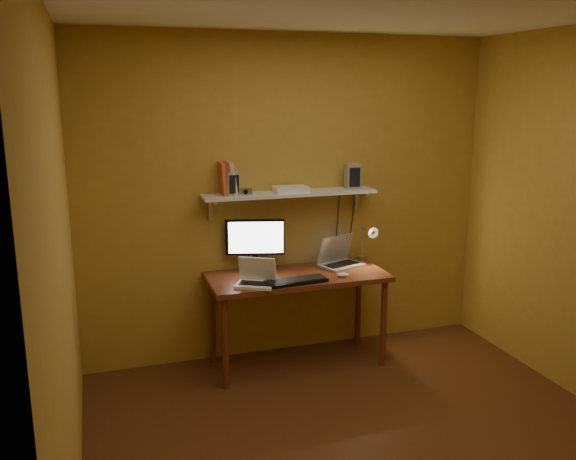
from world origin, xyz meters
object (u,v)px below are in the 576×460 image
object	(u,v)px
wall_shelf	(290,194)
mouse	(343,275)
netbook	(256,277)
desk_lamp	(368,239)
speaker_right	(353,176)
laptop	(338,258)
shelf_camera	(246,192)
monitor	(255,242)
keyboard	(296,281)
router	(291,189)
speaker_left	(231,183)
desk	(298,285)

from	to	relation	value
wall_shelf	mouse	xyz separation A→B (m)	(0.32, -0.36, -0.59)
wall_shelf	netbook	bearing A→B (deg)	-137.61
wall_shelf	desk_lamp	size ratio (longest dim) A/B	3.73
desk_lamp	speaker_right	world-z (taller)	speaker_right
mouse	laptop	bearing A→B (deg)	83.02
shelf_camera	monitor	bearing A→B (deg)	32.50
keyboard	mouse	xyz separation A→B (m)	(0.40, 0.03, 0.00)
router	keyboard	bearing A→B (deg)	-102.24
speaker_right	keyboard	bearing A→B (deg)	-142.55
mouse	shelf_camera	distance (m)	0.99
keyboard	desk_lamp	size ratio (longest dim) A/B	1.25
netbook	mouse	xyz separation A→B (m)	(0.69, -0.02, -0.04)
speaker_left	router	bearing A→B (deg)	-12.70
speaker_left	shelf_camera	distance (m)	0.13
monitor	speaker_left	distance (m)	0.51
keyboard	router	distance (m)	0.75
wall_shelf	mouse	distance (m)	0.76
netbook	keyboard	world-z (taller)	netbook
desk_lamp	laptop	bearing A→B (deg)	177.88
desk	mouse	bearing A→B (deg)	-27.39
desk	speaker_right	world-z (taller)	speaker_right
monitor	shelf_camera	world-z (taller)	shelf_camera
shelf_camera	netbook	bearing A→B (deg)	-90.51
netbook	desk_lamp	distance (m)	1.08
desk	speaker_right	size ratio (longest dim) A/B	7.04
laptop	desk_lamp	size ratio (longest dim) A/B	1.07
monitor	keyboard	size ratio (longest dim) A/B	0.98
monitor	mouse	world-z (taller)	monitor
wall_shelf	speaker_right	bearing A→B (deg)	0.72
monitor	desk_lamp	world-z (taller)	monitor
router	monitor	bearing A→B (deg)	178.64
router	wall_shelf	bearing A→B (deg)	117.84
desk	mouse	world-z (taller)	mouse
speaker_left	monitor	bearing A→B (deg)	-11.01
netbook	wall_shelf	bearing A→B (deg)	71.55
speaker_right	router	distance (m)	0.54
desk	speaker_left	world-z (taller)	speaker_left
wall_shelf	keyboard	size ratio (longest dim) A/B	2.99
speaker_left	netbook	bearing A→B (deg)	-86.14
keyboard	mouse	size ratio (longest dim) A/B	5.20
shelf_camera	router	distance (m)	0.38
wall_shelf	shelf_camera	distance (m)	0.38
shelf_camera	desk	bearing A→B (deg)	-20.71
monitor	laptop	distance (m)	0.71
desk_lamp	speaker_right	distance (m)	0.53
desk	speaker_left	size ratio (longest dim) A/B	7.78
mouse	desk_lamp	bearing A→B (deg)	48.90
netbook	router	bearing A→B (deg)	70.59
netbook	speaker_left	size ratio (longest dim) A/B	1.88
desk	desk_lamp	bearing A→B (deg)	10.81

